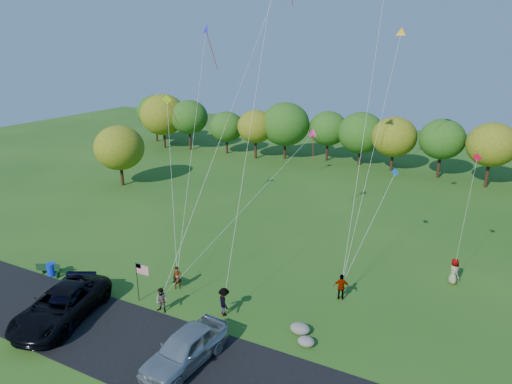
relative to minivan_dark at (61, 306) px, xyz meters
The scene contains 16 objects.
ground 7.48m from the minivan_dark, 34.80° to the left, with size 140.00×140.00×0.00m, color #245418.
asphalt_lane 6.16m from the minivan_dark, ahead, with size 44.00×6.00×0.06m, color black.
treeline 42.15m from the minivan_dark, 76.25° to the left, with size 74.83×27.95×8.39m.
minivan_dark is the anchor object (origin of this frame).
minivan_navy 0.46m from the minivan_dark, 98.33° to the left, with size 2.22×5.47×1.59m, color black.
minivan_silver 8.81m from the minivan_dark, ahead, with size 2.15×5.33×1.82m, color #A5A9AF.
flyer_a 7.26m from the minivan_dark, 57.97° to the left, with size 0.58×0.38×1.59m, color #4C4C59.
flyer_b 5.82m from the minivan_dark, 36.12° to the left, with size 0.78×0.61×1.60m, color #4C4C59.
flyer_c 9.60m from the minivan_dark, 30.77° to the left, with size 1.16×0.66×1.79m, color #4C4C59.
flyer_d 17.12m from the minivan_dark, 35.26° to the left, with size 1.02×0.43×1.74m, color #4C4C59.
flyer_e 25.36m from the minivan_dark, 37.28° to the left, with size 0.89×0.58×1.83m, color #4C4C59.
park_bench 6.33m from the minivan_dark, 147.06° to the left, with size 1.66×0.92×0.94m.
trash_barrel 6.28m from the minivan_dark, 145.67° to the left, with size 0.62×0.62×0.93m, color #0E2DD3.
flag_assembly 4.85m from the minivan_dark, 53.08° to the left, with size 0.99×0.64×2.68m.
boulder_near 14.08m from the minivan_dark, 22.19° to the left, with size 1.18×0.92×0.59m, color gray.
boulder_far 14.45m from the minivan_dark, 17.88° to the left, with size 0.95×0.79×0.49m, color slate.
Camera 1 is at (14.86, -19.72, 15.72)m, focal length 32.00 mm.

